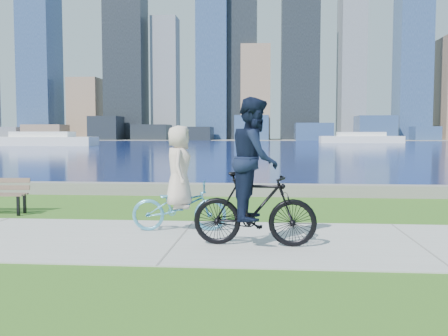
# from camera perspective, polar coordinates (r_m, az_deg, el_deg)

# --- Properties ---
(ground) EXTENTS (320.00, 320.00, 0.00)m
(ground) POSITION_cam_1_polar(r_m,az_deg,el_deg) (8.73, -5.17, -8.20)
(ground) COLOR #306019
(ground) RESTS_ON ground
(concrete_path) EXTENTS (80.00, 3.50, 0.02)m
(concrete_path) POSITION_cam_1_polar(r_m,az_deg,el_deg) (8.72, -5.17, -8.14)
(concrete_path) COLOR #A8A7A3
(concrete_path) RESTS_ON ground
(seawall) EXTENTS (90.00, 0.50, 0.35)m
(seawall) POSITION_cam_1_polar(r_m,az_deg,el_deg) (14.77, -0.95, -2.48)
(seawall) COLOR slate
(seawall) RESTS_ON ground
(bay_water) EXTENTS (320.00, 131.00, 0.01)m
(bay_water) POSITION_cam_1_polar(r_m,az_deg,el_deg) (80.43, 3.86, 2.68)
(bay_water) COLOR navy
(bay_water) RESTS_ON ground
(far_shore) EXTENTS (320.00, 30.00, 0.12)m
(far_shore) POSITION_cam_1_polar(r_m,az_deg,el_deg) (138.41, 4.32, 3.25)
(far_shore) COLOR gray
(far_shore) RESTS_ON ground
(city_skyline) EXTENTS (175.48, 23.79, 76.00)m
(city_skyline) POSITION_cam_1_polar(r_m,az_deg,el_deg) (139.92, 7.23, 12.85)
(city_skyline) COLOR slate
(city_skyline) RESTS_ON ground
(ferry_near) EXTENTS (15.28, 4.37, 2.07)m
(ferry_near) POSITION_cam_1_polar(r_m,az_deg,el_deg) (77.52, -19.99, 3.04)
(ferry_near) COLOR white
(ferry_near) RESTS_ON ground
(ferry_far) EXTENTS (15.18, 4.34, 2.06)m
(ferry_far) POSITION_cam_1_polar(r_m,az_deg,el_deg) (97.39, 15.37, 3.28)
(ferry_far) COLOR white
(ferry_far) RESTS_ON ground
(cyclist_woman) EXTENTS (0.77, 1.81, 1.97)m
(cyclist_woman) POSITION_cam_1_polar(r_m,az_deg,el_deg) (9.35, -5.15, -2.73)
(cyclist_woman) COLOR #53A8CB
(cyclist_woman) RESTS_ON ground
(cyclist_man) EXTENTS (0.78, 2.02, 2.39)m
(cyclist_man) POSITION_cam_1_polar(r_m,az_deg,el_deg) (8.03, 3.52, -1.86)
(cyclist_man) COLOR black
(cyclist_man) RESTS_ON ground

